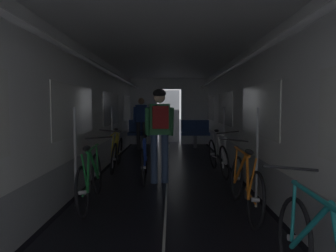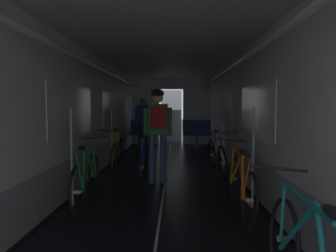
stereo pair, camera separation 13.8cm
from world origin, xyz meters
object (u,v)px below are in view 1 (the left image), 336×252
Objects in this scene: bicycle_yellow at (117,153)px; bicycle_orange at (245,184)px; person_standing_near_bench at (141,120)px; bicycle_white at (218,156)px; bench_seat_far_left at (142,131)px; person_cyclist_aisle at (160,125)px; bench_seat_far_right at (195,131)px; bicycle_green at (90,179)px; bicycle_blue_in_aisle at (144,160)px.

bicycle_orange is at bearing -50.44° from bicycle_yellow.
bicycle_white is at bearing -61.02° from person_standing_near_bench.
bench_seat_far_left is 4.77m from person_cyclist_aisle.
bench_seat_far_left is 1.00× the size of bench_seat_far_right.
bicycle_white is (0.16, -3.92, -0.19)m from bench_seat_far_right.
bicycle_green is 5.59m from person_standing_near_bench.
bench_seat_far_right is 0.58× the size of bicycle_blue_in_aisle.
bicycle_white is at bearing -87.59° from bench_seat_far_right.
bench_seat_far_right is 4.82m from person_cyclist_aisle.
bicycle_blue_in_aisle is at bearing 67.36° from bicycle_green.
bench_seat_far_left is 0.57× the size of person_cyclist_aisle.
bicycle_green is at bearing -126.89° from person_cyclist_aisle.
bicycle_orange is (1.95, -6.20, -0.19)m from bench_seat_far_left.
bicycle_green is at bearing -108.37° from bench_seat_far_right.
person_standing_near_bench is (-1.95, 5.82, 0.59)m from bicycle_orange.
person_cyclist_aisle is at bearing -80.70° from bench_seat_far_left.
bicycle_orange is at bearing -88.58° from bench_seat_far_right.
bicycle_blue_in_aisle is at bearing -84.03° from bench_seat_far_left.
bicycle_blue_in_aisle is at bearing 129.98° from bicycle_orange.
bicycle_blue_in_aisle is at bearing -51.32° from bicycle_yellow.
bicycle_white is at bearing 43.36° from bicycle_green.
bicycle_green is 2.94m from bicycle_white.
person_standing_near_bench is at bearing 96.48° from bicycle_blue_in_aisle.
bicycle_white is 1.58m from person_cyclist_aisle.
bicycle_yellow is at bearing 128.68° from bicycle_blue_in_aisle.
bicycle_green is at bearing 172.92° from bicycle_orange.
bicycle_white is 1.00× the size of bicycle_yellow.
bicycle_blue_in_aisle is at bearing 138.92° from person_cyclist_aisle.
bench_seat_far_right is at bearing 91.42° from bicycle_orange.
person_standing_near_bench is (-1.96, 3.54, 0.59)m from bicycle_white.
person_standing_near_bench is (0.00, -0.38, 0.41)m from bench_seat_far_left.
bicycle_orange is 1.00× the size of person_standing_near_bench.
bench_seat_far_left reaches higher than bicycle_orange.
bench_seat_far_left is 0.55m from person_standing_near_bench.
bicycle_white is 4.09m from person_standing_near_bench.
bicycle_yellow reaches higher than bicycle_green.
person_cyclist_aisle reaches higher than bench_seat_far_left.
bicycle_green is 2.14m from bicycle_orange.
bench_seat_far_right is at bearing 0.00° from bench_seat_far_left.
bicycle_blue_in_aisle is at bearing -83.52° from person_standing_near_bench.
person_cyclist_aisle is at bearing -41.08° from bicycle_blue_in_aisle.
bicycle_blue_in_aisle is (0.46, -4.42, -0.18)m from bench_seat_far_left.
bicycle_yellow is at bearing -119.85° from bench_seat_far_right.
bench_seat_far_right is 0.58× the size of person_standing_near_bench.
bench_seat_far_left is 0.58× the size of bicycle_orange.
bicycle_orange is at bearing -7.08° from bicycle_green.
bench_seat_far_left is at bearing 107.49° from bicycle_orange.
bench_seat_far_right is at bearing 77.57° from person_cyclist_aisle.
bicycle_white is at bearing 32.64° from person_cyclist_aisle.
bicycle_green reaches higher than bicycle_blue_in_aisle.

